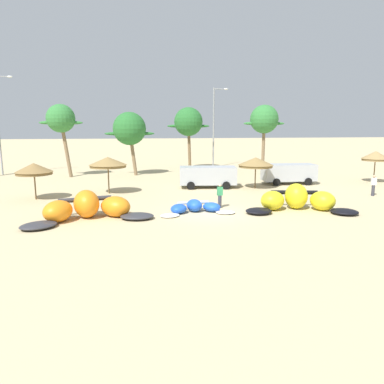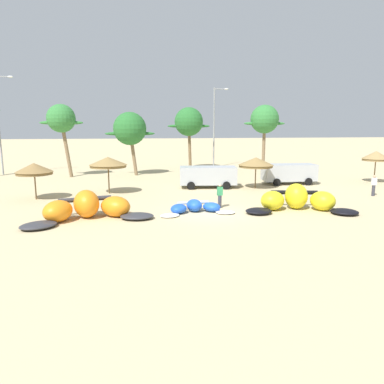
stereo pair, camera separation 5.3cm
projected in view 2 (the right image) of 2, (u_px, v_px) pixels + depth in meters
name	position (u px, v px, depth m)	size (l,w,h in m)	color
ground_plane	(214.00, 213.00, 22.75)	(260.00, 260.00, 0.00)	#C6B284
kite_far_left	(87.00, 208.00, 21.26)	(7.45, 4.41, 1.64)	#333338
kite_left	(195.00, 208.00, 22.91)	(4.93, 2.46, 0.78)	white
kite_left_of_center	(298.00, 200.00, 23.46)	(7.16, 3.95, 1.67)	black
beach_umbrella_near_van	(34.00, 169.00, 26.55)	(2.67, 2.67, 2.69)	brown
beach_umbrella_middle	(108.00, 162.00, 28.85)	(2.98, 2.98, 2.93)	brown
beach_umbrella_near_palms	(256.00, 162.00, 31.22)	(3.01, 3.01, 2.68)	brown
beach_umbrella_outermost	(376.00, 156.00, 34.34)	(2.52, 2.52, 2.99)	brown
parked_van	(288.00, 172.00, 33.80)	(4.84, 2.26, 1.84)	#B2B7BC
parked_car_second	(207.00, 175.00, 31.83)	(5.05, 2.57, 1.84)	#B2B7BC
person_near_kites	(220.00, 196.00, 24.02)	(0.36, 0.24, 1.62)	#383842
person_by_umbrellas	(374.00, 185.00, 28.12)	(0.36, 0.24, 1.62)	#383842
palm_left	(61.00, 119.00, 37.49)	(4.36, 2.90, 7.52)	#7F6647
palm_left_of_gap	(130.00, 129.00, 38.98)	(5.28, 3.52, 6.78)	#7F6647
palm_center_left	(189.00, 122.00, 44.46)	(5.21, 3.47, 7.54)	brown
palm_center_right	(265.00, 120.00, 41.78)	(4.86, 3.24, 7.68)	#7F6647
lamppost_west	(0.00, 121.00, 39.36)	(1.96, 0.24, 10.60)	gray
lamppost_west_center	(215.00, 124.00, 46.36)	(1.91, 0.24, 10.00)	gray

